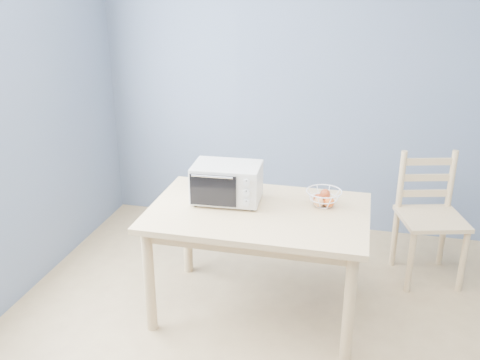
% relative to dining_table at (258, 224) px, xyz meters
% --- Properties ---
extents(room, '(4.01, 4.51, 2.61)m').
position_rel_dining_table_xyz_m(room, '(0.33, -0.83, 0.65)').
color(room, tan).
rests_on(room, ground).
extents(dining_table, '(1.40, 0.90, 0.75)m').
position_rel_dining_table_xyz_m(dining_table, '(0.00, 0.00, 0.00)').
color(dining_table, tan).
rests_on(dining_table, ground).
extents(toaster_oven, '(0.46, 0.35, 0.26)m').
position_rel_dining_table_xyz_m(toaster_oven, '(-0.25, 0.08, 0.24)').
color(toaster_oven, beige).
rests_on(toaster_oven, dining_table).
extents(fruit_basket, '(0.29, 0.29, 0.12)m').
position_rel_dining_table_xyz_m(fruit_basket, '(0.40, 0.16, 0.16)').
color(fruit_basket, white).
rests_on(fruit_basket, dining_table).
extents(dining_chair, '(0.54, 0.54, 0.95)m').
position_rel_dining_table_xyz_m(dining_chair, '(1.14, 0.74, -0.18)').
color(dining_chair, tan).
rests_on(dining_chair, ground).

